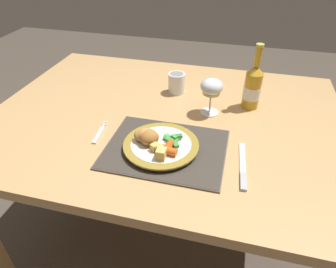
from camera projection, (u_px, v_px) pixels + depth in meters
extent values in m
plane|color=#4C4238|center=(166.00, 235.00, 1.55)|extent=(6.00, 6.00, 0.00)
cube|color=tan|center=(165.00, 119.00, 1.13)|extent=(1.30, 0.96, 0.04)
cube|color=tan|center=(88.00, 120.00, 1.80)|extent=(0.06, 0.06, 0.70)
cube|color=tan|center=(297.00, 151.00, 1.56)|extent=(0.06, 0.06, 0.70)
cube|color=brown|center=(166.00, 149.00, 0.95)|extent=(0.38, 0.29, 0.01)
cube|color=#3C352E|center=(166.00, 148.00, 0.95)|extent=(0.37, 0.29, 0.00)
cylinder|color=silver|center=(161.00, 147.00, 0.94)|extent=(0.19, 0.19, 0.01)
cylinder|color=olive|center=(161.00, 144.00, 0.94)|extent=(0.24, 0.24, 0.01)
cylinder|color=silver|center=(161.00, 144.00, 0.93)|extent=(0.19, 0.19, 0.00)
ellipsoid|color=tan|center=(146.00, 135.00, 0.93)|extent=(0.08, 0.08, 0.04)
ellipsoid|color=#A87033|center=(150.00, 137.00, 0.93)|extent=(0.07, 0.07, 0.04)
ellipsoid|color=#A87033|center=(150.00, 138.00, 0.92)|extent=(0.08, 0.07, 0.04)
ellipsoid|color=#B77F3D|center=(143.00, 135.00, 0.94)|extent=(0.07, 0.07, 0.04)
cube|color=#338438|center=(167.00, 138.00, 0.95)|extent=(0.03, 0.02, 0.01)
cube|color=green|center=(175.00, 144.00, 0.92)|extent=(0.03, 0.03, 0.01)
cube|color=#338438|center=(178.00, 136.00, 0.94)|extent=(0.03, 0.02, 0.01)
cube|color=#4CA84C|center=(174.00, 137.00, 0.94)|extent=(0.02, 0.02, 0.01)
cube|color=#4CA84C|center=(175.00, 141.00, 0.94)|extent=(0.02, 0.03, 0.01)
cube|color=green|center=(170.00, 139.00, 0.94)|extent=(0.02, 0.03, 0.01)
cube|color=green|center=(170.00, 140.00, 0.93)|extent=(0.03, 0.02, 0.01)
cube|color=#4CA84C|center=(168.00, 137.00, 0.95)|extent=(0.03, 0.03, 0.01)
cylinder|color=#CC5119|center=(160.00, 148.00, 0.90)|extent=(0.04, 0.03, 0.02)
cylinder|color=#CC5119|center=(169.00, 148.00, 0.90)|extent=(0.03, 0.04, 0.02)
cylinder|color=orange|center=(162.00, 149.00, 0.89)|extent=(0.04, 0.03, 0.02)
cylinder|color=orange|center=(170.00, 151.00, 0.88)|extent=(0.04, 0.03, 0.02)
cylinder|color=#CC5119|center=(168.00, 146.00, 0.90)|extent=(0.03, 0.05, 0.02)
cube|color=silver|center=(98.00, 135.00, 1.01)|extent=(0.02, 0.09, 0.01)
cube|color=silver|center=(104.00, 126.00, 1.05)|extent=(0.01, 0.02, 0.01)
cube|color=silver|center=(107.00, 123.00, 1.07)|extent=(0.00, 0.02, 0.00)
cube|color=silver|center=(106.00, 123.00, 1.07)|extent=(0.00, 0.02, 0.00)
cube|color=silver|center=(105.00, 123.00, 1.07)|extent=(0.00, 0.02, 0.00)
cube|color=silver|center=(104.00, 123.00, 1.07)|extent=(0.00, 0.02, 0.00)
cube|color=silver|center=(242.00, 157.00, 0.92)|extent=(0.03, 0.14, 0.00)
cube|color=#B2B2B7|center=(243.00, 181.00, 0.83)|extent=(0.02, 0.07, 0.01)
cylinder|color=silver|center=(209.00, 112.00, 1.13)|extent=(0.07, 0.07, 0.00)
cylinder|color=silver|center=(210.00, 103.00, 1.10)|extent=(0.01, 0.01, 0.08)
ellipsoid|color=silver|center=(212.00, 86.00, 1.06)|extent=(0.08, 0.08, 0.06)
cylinder|color=#EACC66|center=(211.00, 90.00, 1.07)|extent=(0.06, 0.06, 0.03)
cylinder|color=gold|center=(252.00, 91.00, 1.12)|extent=(0.06, 0.06, 0.14)
cone|color=gold|center=(256.00, 70.00, 1.07)|extent=(0.06, 0.06, 0.03)
cylinder|color=gold|center=(258.00, 56.00, 1.05)|extent=(0.02, 0.02, 0.07)
cylinder|color=#BFB74C|center=(260.00, 45.00, 1.02)|extent=(0.03, 0.03, 0.01)
cylinder|color=white|center=(252.00, 92.00, 1.13)|extent=(0.06, 0.06, 0.05)
cube|color=#DBB256|center=(155.00, 147.00, 0.90)|extent=(0.03, 0.03, 0.02)
cube|color=#E5BC66|center=(161.00, 154.00, 0.87)|extent=(0.03, 0.03, 0.03)
cube|color=#DBB256|center=(159.00, 148.00, 0.90)|extent=(0.03, 0.03, 0.02)
cylinder|color=white|center=(178.00, 83.00, 1.24)|extent=(0.07, 0.07, 0.08)
cylinder|color=gray|center=(178.00, 75.00, 1.22)|extent=(0.06, 0.06, 0.01)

